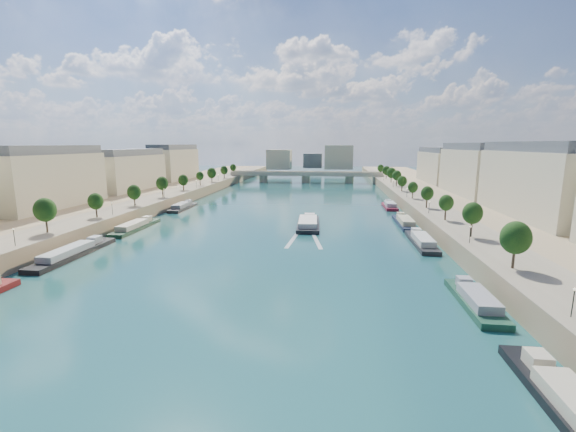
# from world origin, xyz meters

# --- Properties ---
(ground) EXTENTS (700.00, 700.00, 0.00)m
(ground) POSITION_xyz_m (0.00, 100.00, 0.00)
(ground) COLOR #0C3035
(ground) RESTS_ON ground
(quay_left) EXTENTS (44.00, 520.00, 5.00)m
(quay_left) POSITION_xyz_m (-72.00, 100.00, 2.50)
(quay_left) COLOR #9E8460
(quay_left) RESTS_ON ground
(quay_right) EXTENTS (44.00, 520.00, 5.00)m
(quay_right) POSITION_xyz_m (72.00, 100.00, 2.50)
(quay_right) COLOR #9E8460
(quay_right) RESTS_ON ground
(pave_left) EXTENTS (14.00, 520.00, 0.10)m
(pave_left) POSITION_xyz_m (-57.00, 100.00, 5.05)
(pave_left) COLOR gray
(pave_left) RESTS_ON quay_left
(pave_right) EXTENTS (14.00, 520.00, 0.10)m
(pave_right) POSITION_xyz_m (57.00, 100.00, 5.05)
(pave_right) COLOR gray
(pave_right) RESTS_ON quay_right
(trees_left) EXTENTS (4.80, 268.80, 8.26)m
(trees_left) POSITION_xyz_m (-55.00, 102.00, 10.48)
(trees_left) COLOR #382B1E
(trees_left) RESTS_ON ground
(trees_right) EXTENTS (4.80, 268.80, 8.26)m
(trees_right) POSITION_xyz_m (55.00, 110.00, 10.48)
(trees_right) COLOR #382B1E
(trees_right) RESTS_ON ground
(lamps_left) EXTENTS (0.36, 200.36, 4.28)m
(lamps_left) POSITION_xyz_m (-52.50, 90.00, 7.78)
(lamps_left) COLOR black
(lamps_left) RESTS_ON ground
(lamps_right) EXTENTS (0.36, 200.36, 4.28)m
(lamps_right) POSITION_xyz_m (52.50, 105.00, 7.78)
(lamps_right) COLOR black
(lamps_right) RESTS_ON ground
(buildings_left) EXTENTS (16.00, 226.00, 23.20)m
(buildings_left) POSITION_xyz_m (-85.00, 112.00, 16.45)
(buildings_left) COLOR beige
(buildings_left) RESTS_ON ground
(buildings_right) EXTENTS (16.00, 226.00, 23.20)m
(buildings_right) POSITION_xyz_m (85.00, 112.00, 16.45)
(buildings_right) COLOR beige
(buildings_right) RESTS_ON ground
(skyline) EXTENTS (79.00, 42.00, 22.00)m
(skyline) POSITION_xyz_m (3.19, 319.52, 14.66)
(skyline) COLOR beige
(skyline) RESTS_ON ground
(bridge) EXTENTS (112.00, 12.00, 8.15)m
(bridge) POSITION_xyz_m (0.00, 238.01, 5.08)
(bridge) COLOR #C1B79E
(bridge) RESTS_ON ground
(tour_barge) EXTENTS (8.63, 26.37, 3.66)m
(tour_barge) POSITION_xyz_m (11.74, 83.04, 0.95)
(tour_barge) COLOR black
(tour_barge) RESTS_ON ground
(wake) EXTENTS (10.76, 26.02, 0.04)m
(wake) POSITION_xyz_m (11.74, 66.40, 0.02)
(wake) COLOR silver
(wake) RESTS_ON ground
(moored_barges_left) EXTENTS (5.00, 126.90, 3.60)m
(moored_barges_left) POSITION_xyz_m (-45.50, 57.63, 0.84)
(moored_barges_left) COLOR maroon
(moored_barges_left) RESTS_ON ground
(moored_barges_right) EXTENTS (5.00, 157.47, 3.60)m
(moored_barges_right) POSITION_xyz_m (45.50, 56.20, 0.84)
(moored_barges_right) COLOR black
(moored_barges_right) RESTS_ON ground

